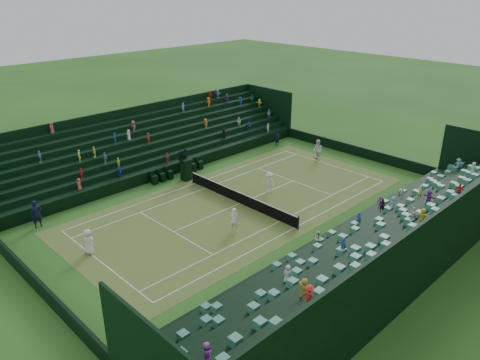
{
  "coord_description": "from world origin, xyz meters",
  "views": [
    {
      "loc": [
        23.41,
        -22.86,
        15.9
      ],
      "look_at": [
        0.0,
        0.0,
        2.0
      ],
      "focal_mm": 35.0,
      "sensor_mm": 36.0,
      "label": 1
    }
  ],
  "objects": [
    {
      "name": "ground",
      "position": [
        0.0,
        0.0,
        0.0
      ],
      "size": [
        160.0,
        160.0,
        0.0
      ],
      "primitive_type": "plane",
      "color": "#24561B",
      "rests_on": "ground"
    },
    {
      "name": "perimeter_wall_north",
      "position": [
        0.0,
        15.88,
        0.5
      ],
      "size": [
        17.17,
        0.2,
        1.0
      ],
      "primitive_type": "cube",
      "color": "black",
      "rests_on": "ground"
    },
    {
      "name": "line_judge_south",
      "position": [
        -7.23,
        -12.74,
        1.01
      ],
      "size": [
        0.54,
        0.77,
        2.02
      ],
      "primitive_type": "imported",
      "rotation": [
        0.0,
        0.0,
        1.49
      ],
      "color": "black",
      "rests_on": "ground"
    },
    {
      "name": "perimeter_wall_south",
      "position": [
        0.0,
        -15.88,
        0.5
      ],
      "size": [
        17.17,
        0.2,
        1.0
      ],
      "primitive_type": "cube",
      "color": "black",
      "rests_on": "ground"
    },
    {
      "name": "player_far_east",
      "position": [
        0.06,
        3.24,
        0.87
      ],
      "size": [
        1.17,
        0.73,
        1.74
      ],
      "primitive_type": "imported",
      "rotation": [
        0.0,
        0.0,
        0.07
      ],
      "color": "white",
      "rests_on": "ground"
    },
    {
      "name": "umpire_chair",
      "position": [
        -6.66,
        -0.04,
        1.23
      ],
      "size": [
        0.92,
        0.92,
        2.88
      ],
      "color": "black",
      "rests_on": "ground"
    },
    {
      "name": "north_grandstand",
      "position": [
        12.66,
        0.0,
        1.55
      ],
      "size": [
        6.6,
        32.0,
        4.9
      ],
      "color": "black",
      "rests_on": "ground"
    },
    {
      "name": "courtside_chairs",
      "position": [
        -7.86,
        -0.03,
        0.42
      ],
      "size": [
        0.51,
        5.48,
        1.1
      ],
      "color": "black",
      "rests_on": "ground"
    },
    {
      "name": "player_near_east",
      "position": [
        2.84,
        -3.34,
        0.9
      ],
      "size": [
        0.79,
        0.71,
        1.8
      ],
      "primitive_type": "imported",
      "rotation": [
        0.0,
        0.0,
        3.68
      ],
      "color": "white",
      "rests_on": "ground"
    },
    {
      "name": "court_surface",
      "position": [
        0.0,
        0.0,
        0.01
      ],
      "size": [
        12.97,
        26.77,
        0.01
      ],
      "primitive_type": "cube",
      "color": "#3A7F2A",
      "rests_on": "ground"
    },
    {
      "name": "tennis_net",
      "position": [
        0.0,
        0.0,
        0.53
      ],
      "size": [
        11.67,
        0.1,
        1.06
      ],
      "color": "black",
      "rests_on": "ground"
    },
    {
      "name": "player_far_west",
      "position": [
        -1.74,
        12.14,
        1.01
      ],
      "size": [
        1.2,
        1.08,
        2.02
      ],
      "primitive_type": "imported",
      "rotation": [
        0.0,
        0.0,
        -0.39
      ],
      "color": "silver",
      "rests_on": "ground"
    },
    {
      "name": "player_near_west",
      "position": [
        -1.49,
        -11.86,
        0.85
      ],
      "size": [
        0.95,
        0.75,
        1.71
      ],
      "primitive_type": "imported",
      "rotation": [
        0.0,
        0.0,
        3.42
      ],
      "color": "white",
      "rests_on": "ground"
    },
    {
      "name": "perimeter_wall_west",
      "position": [
        -8.48,
        0.0,
        0.5
      ],
      "size": [
        0.2,
        31.77,
        1.0
      ],
      "primitive_type": "cube",
      "color": "black",
      "rests_on": "ground"
    },
    {
      "name": "perimeter_wall_east",
      "position": [
        8.48,
        0.0,
        0.5
      ],
      "size": [
        0.2,
        31.77,
        1.0
      ],
      "primitive_type": "cube",
      "color": "black",
      "rests_on": "ground"
    },
    {
      "name": "south_grandstand",
      "position": [
        -12.66,
        0.0,
        1.55
      ],
      "size": [
        6.6,
        32.0,
        4.9
      ],
      "color": "black",
      "rests_on": "ground"
    },
    {
      "name": "line_judge_north",
      "position": [
        -7.3,
        12.62,
        0.8
      ],
      "size": [
        0.44,
        0.62,
        1.61
      ],
      "primitive_type": "imported",
      "rotation": [
        0.0,
        0.0,
        1.47
      ],
      "color": "black",
      "rests_on": "ground"
    }
  ]
}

